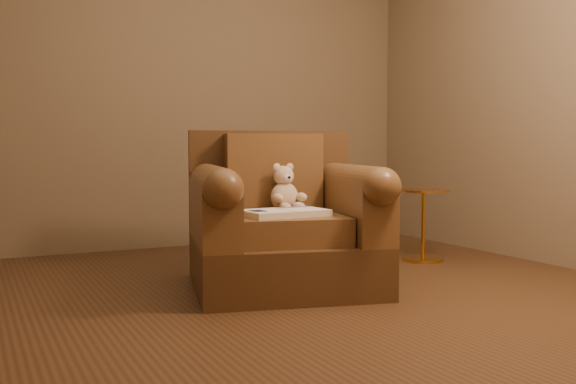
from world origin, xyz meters
name	(u,v)px	position (x,y,z in m)	size (l,w,h in m)	color
floor	(302,293)	(0.00, 0.00, 0.00)	(4.00, 4.00, 0.00)	#4D311A
armchair	(282,226)	(-0.03, 0.20, 0.36)	(1.25, 1.22, 0.94)	#4C3219
teddy_bear	(285,192)	(0.03, 0.28, 0.56)	(0.22, 0.24, 0.30)	beige
guidebook	(284,213)	(-0.11, 0.00, 0.47)	(0.48, 0.30, 0.04)	beige
side_table	(423,222)	(1.28, 0.52, 0.28)	(0.38, 0.38, 0.53)	gold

